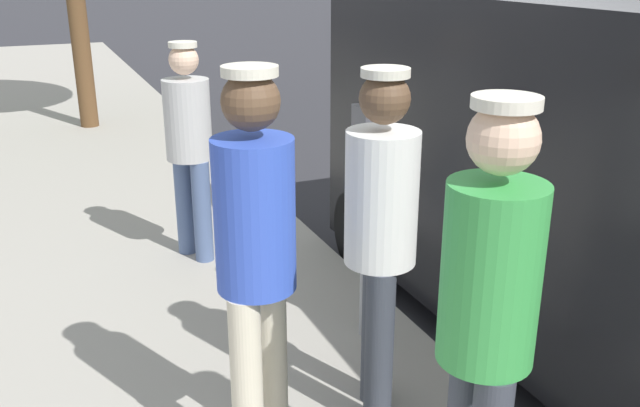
% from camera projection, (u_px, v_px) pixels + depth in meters
% --- Properties ---
extents(ground_plane, '(80.00, 80.00, 0.00)m').
position_uv_depth(ground_plane, '(506.00, 293.00, 5.14)').
color(ground_plane, '#2D2D33').
extents(parking_meter_near, '(0.14, 0.18, 1.52)m').
position_uv_depth(parking_meter_near, '(368.00, 175.00, 3.94)').
color(parking_meter_near, gray).
rests_on(parking_meter_near, sidewalk_slab).
extents(pedestrian_in_green, '(0.34, 0.35, 1.80)m').
position_uv_depth(pedestrian_in_green, '(487.00, 314.00, 2.39)').
color(pedestrian_in_green, '#383D47').
rests_on(pedestrian_in_green, sidewalk_slab).
extents(pedestrian_in_blue, '(0.34, 0.34, 1.81)m').
position_uv_depth(pedestrian_in_blue, '(256.00, 249.00, 2.91)').
color(pedestrian_in_blue, beige).
rests_on(pedestrian_in_blue, sidewalk_slab).
extents(pedestrian_in_white, '(0.34, 0.34, 1.76)m').
position_uv_depth(pedestrian_in_white, '(381.00, 228.00, 3.22)').
color(pedestrian_in_white, '#383D47').
rests_on(pedestrian_in_white, sidewalk_slab).
extents(pedestrian_in_gray, '(0.34, 0.34, 1.64)m').
position_uv_depth(pedestrian_in_gray, '(189.00, 139.00, 5.09)').
color(pedestrian_in_gray, '#4C608C').
rests_on(pedestrian_in_gray, sidewalk_slab).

